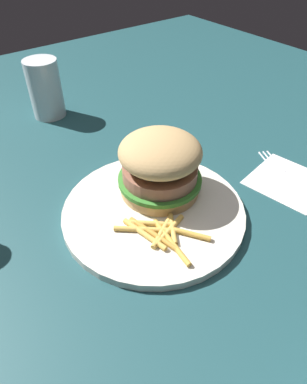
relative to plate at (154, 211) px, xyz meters
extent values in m
plane|color=#1E474C|center=(0.02, -0.02, -0.01)|extent=(1.60, 1.60, 0.00)
cylinder|color=silver|center=(0.00, 0.00, 0.00)|extent=(0.26, 0.26, 0.01)
cylinder|color=tan|center=(-0.03, 0.03, 0.01)|extent=(0.12, 0.12, 0.02)
cylinder|color=#387F2D|center=(-0.03, 0.03, 0.03)|extent=(0.12, 0.12, 0.01)
cylinder|color=#8E5B47|center=(-0.03, 0.03, 0.04)|extent=(0.11, 0.11, 0.02)
ellipsoid|color=tan|center=(-0.03, 0.03, 0.07)|extent=(0.12, 0.12, 0.05)
cylinder|color=#E5B251|center=(0.03, -0.04, 0.01)|extent=(0.07, 0.02, 0.01)
cylinder|color=gold|center=(0.07, 0.01, 0.01)|extent=(0.04, 0.03, 0.01)
cylinder|color=#E5B251|center=(0.05, -0.01, 0.01)|extent=(0.05, 0.04, 0.01)
cylinder|color=#E5B251|center=(0.05, -0.01, 0.01)|extent=(0.03, 0.06, 0.01)
cylinder|color=#E5B251|center=(0.03, -0.03, 0.01)|extent=(0.05, 0.05, 0.01)
cylinder|color=#E5B251|center=(0.03, -0.04, 0.01)|extent=(0.06, 0.07, 0.01)
cylinder|color=gold|center=(0.07, -0.02, 0.01)|extent=(0.08, 0.02, 0.01)
cylinder|color=gold|center=(0.04, -0.03, 0.01)|extent=(0.08, 0.02, 0.01)
cylinder|color=#E5B251|center=(0.05, -0.02, 0.01)|extent=(0.03, 0.05, 0.01)
cube|color=white|center=(0.07, 0.22, -0.01)|extent=(0.13, 0.13, 0.00)
cube|color=silver|center=(0.10, 0.20, 0.00)|extent=(0.11, 0.06, 0.00)
cube|color=silver|center=(0.04, 0.23, 0.00)|extent=(0.04, 0.04, 0.00)
cylinder|color=silver|center=(0.01, 0.25, 0.00)|extent=(0.03, 0.01, 0.00)
cylinder|color=silver|center=(0.01, 0.25, 0.00)|extent=(0.03, 0.01, 0.00)
cylinder|color=silver|center=(0.00, 0.24, 0.00)|extent=(0.03, 0.01, 0.00)
cylinder|color=silver|center=(-0.37, 0.01, 0.05)|extent=(0.06, 0.06, 0.11)
cylinder|color=silver|center=(-0.37, 0.01, 0.03)|extent=(0.06, 0.06, 0.08)
camera|label=1|loc=(0.28, -0.22, 0.34)|focal=32.04mm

